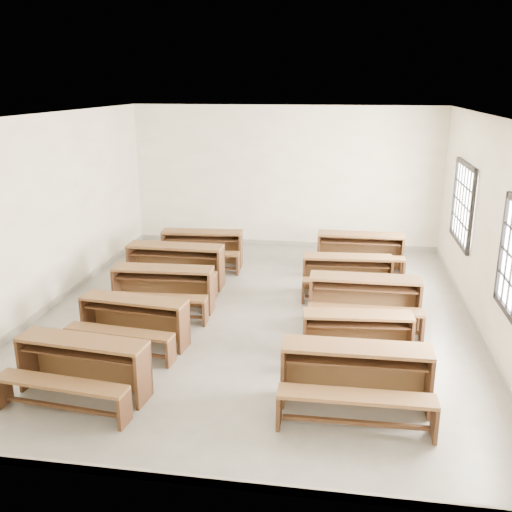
% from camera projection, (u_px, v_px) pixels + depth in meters
% --- Properties ---
extents(room, '(8.50, 8.50, 3.20)m').
position_uv_depth(room, '(262.00, 186.00, 8.80)').
color(room, gray).
rests_on(room, ground).
extents(desk_set_0, '(1.69, 1.00, 0.72)m').
position_uv_depth(desk_set_0, '(81.00, 364.00, 6.85)').
color(desk_set_0, brown).
rests_on(desk_set_0, ground).
extents(desk_set_1, '(1.64, 0.98, 0.70)m').
position_uv_depth(desk_set_1, '(133.00, 319.00, 8.21)').
color(desk_set_1, brown).
rests_on(desk_set_1, ground).
extents(desk_set_2, '(1.69, 0.93, 0.75)m').
position_uv_depth(desk_set_2, '(163.00, 286.00, 9.44)').
color(desk_set_2, brown).
rests_on(desk_set_2, ground).
extents(desk_set_3, '(1.78, 0.94, 0.80)m').
position_uv_depth(desk_set_3, '(175.00, 263.00, 10.55)').
color(desk_set_3, brown).
rests_on(desk_set_3, ground).
extents(desk_set_4, '(1.70, 0.97, 0.74)m').
position_uv_depth(desk_set_4, '(202.00, 246.00, 11.78)').
color(desk_set_4, brown).
rests_on(desk_set_4, ground).
extents(desk_set_5, '(1.73, 0.91, 0.77)m').
position_uv_depth(desk_set_5, '(356.00, 374.00, 6.57)').
color(desk_set_5, brown).
rests_on(desk_set_5, ground).
extents(desk_set_6, '(1.54, 0.89, 0.67)m').
position_uv_depth(desk_set_6, '(357.00, 334.00, 7.77)').
color(desk_set_6, brown).
rests_on(desk_set_6, ground).
extents(desk_set_7, '(1.72, 0.90, 0.77)m').
position_uv_depth(desk_set_7, '(365.00, 297.00, 8.91)').
color(desk_set_7, brown).
rests_on(desk_set_7, ground).
extents(desk_set_8, '(1.63, 0.91, 0.71)m').
position_uv_depth(desk_set_8, '(347.00, 273.00, 10.18)').
color(desk_set_8, brown).
rests_on(desk_set_8, ground).
extents(desk_set_9, '(1.71, 0.89, 0.77)m').
position_uv_depth(desk_set_9, '(360.00, 250.00, 11.47)').
color(desk_set_9, brown).
rests_on(desk_set_9, ground).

